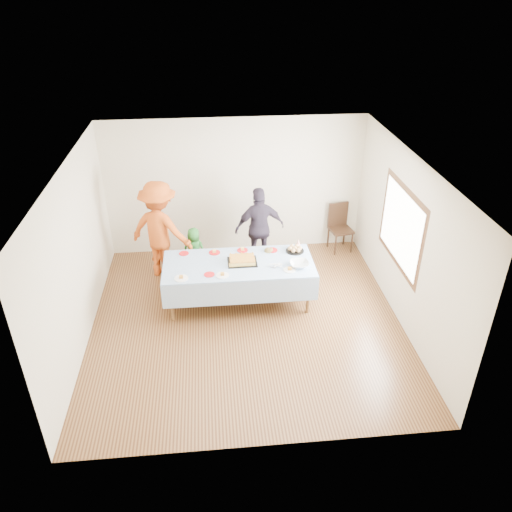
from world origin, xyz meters
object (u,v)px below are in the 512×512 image
(party_table, at_px, (239,266))
(birthday_cake, at_px, (242,260))
(adult_left, at_px, (160,230))
(dining_chair, at_px, (339,224))

(party_table, xyz_separation_m, birthday_cake, (0.06, 0.02, 0.10))
(birthday_cake, xyz_separation_m, adult_left, (-1.41, 1.06, 0.10))
(birthday_cake, relative_size, adult_left, 0.26)
(birthday_cake, bearing_deg, dining_chair, 39.19)
(birthday_cake, height_order, adult_left, adult_left)
(dining_chair, xyz_separation_m, adult_left, (-3.51, -0.66, 0.38))
(birthday_cake, bearing_deg, adult_left, 143.21)
(party_table, bearing_deg, dining_chair, 38.70)
(birthday_cake, height_order, dining_chair, dining_chair)
(party_table, relative_size, dining_chair, 2.58)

